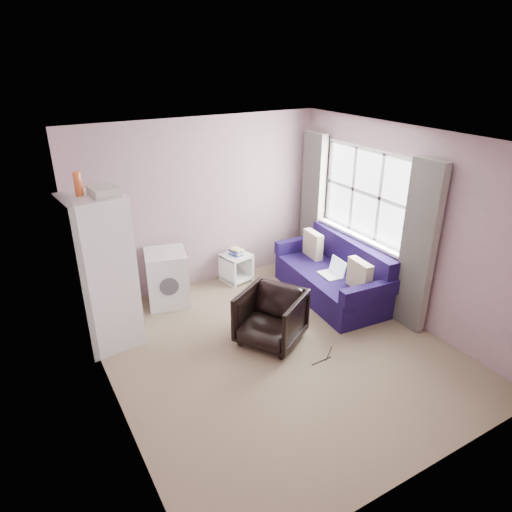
% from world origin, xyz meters
% --- Properties ---
extents(room, '(3.84, 4.24, 2.54)m').
position_xyz_m(room, '(0.02, 0.01, 1.25)').
color(room, '#837056').
rests_on(room, ground).
extents(armchair, '(0.95, 0.96, 0.74)m').
position_xyz_m(armchair, '(0.03, 0.20, 0.37)').
color(armchair, black).
rests_on(armchair, ground).
extents(fridge, '(0.72, 0.71, 2.13)m').
position_xyz_m(fridge, '(-1.68, 1.21, 0.95)').
color(fridge, silver).
rests_on(fridge, ground).
extents(washing_machine, '(0.67, 0.67, 0.79)m').
position_xyz_m(washing_machine, '(-0.73, 1.75, 0.41)').
color(washing_machine, silver).
rests_on(washing_machine, ground).
extents(side_table, '(0.47, 0.47, 0.54)m').
position_xyz_m(side_table, '(0.43, 1.88, 0.25)').
color(side_table, white).
rests_on(side_table, ground).
extents(sofa, '(1.01, 1.95, 0.84)m').
position_xyz_m(sofa, '(1.43, 0.73, 0.31)').
color(sofa, '#1B0F47').
rests_on(sofa, ground).
extents(window_dressing, '(0.17, 2.62, 2.18)m').
position_xyz_m(window_dressing, '(1.78, 0.70, 1.11)').
color(window_dressing, white).
rests_on(window_dressing, ground).
extents(floor_cables, '(0.42, 0.19, 0.01)m').
position_xyz_m(floor_cables, '(0.41, -0.42, 0.01)').
color(floor_cables, black).
rests_on(floor_cables, ground).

